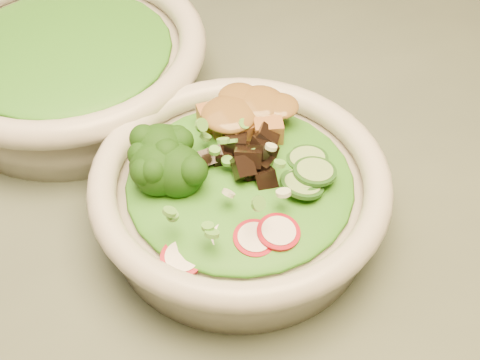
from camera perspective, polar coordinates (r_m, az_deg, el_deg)
name	(u,v)px	position (r m, az deg, el deg)	size (l,w,h in m)	color
dining_table	(414,298)	(0.67, 14.62, -9.72)	(1.20, 0.80, 0.75)	black
salad_bowl	(240,195)	(0.53, 0.00, -1.32)	(0.24, 0.24, 0.06)	beige
side_bowl	(69,64)	(0.67, -14.42, 9.60)	(0.27, 0.27, 0.07)	beige
lettuce_bed	(240,179)	(0.52, 0.00, 0.07)	(0.18, 0.18, 0.02)	#276515
side_lettuce	(65,47)	(0.66, -14.75, 10.94)	(0.18, 0.18, 0.02)	#276515
broccoli_florets	(168,168)	(0.51, -6.16, 1.04)	(0.07, 0.06, 0.04)	black
radish_slices	(241,237)	(0.48, 0.11, -4.89)	(0.10, 0.04, 0.02)	maroon
cucumber_slices	(315,173)	(0.51, 6.40, 0.58)	(0.06, 0.06, 0.03)	#85B262
mushroom_heap	(240,159)	(0.52, 0.03, 1.81)	(0.06, 0.06, 0.04)	black
tofu_cubes	(244,121)	(0.55, 0.32, 5.04)	(0.08, 0.05, 0.03)	olive
peanut_sauce	(244,111)	(0.54, 0.32, 5.92)	(0.06, 0.05, 0.01)	brown
scallion_garnish	(240,161)	(0.50, 0.00, 1.63)	(0.17, 0.17, 0.02)	#549F38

